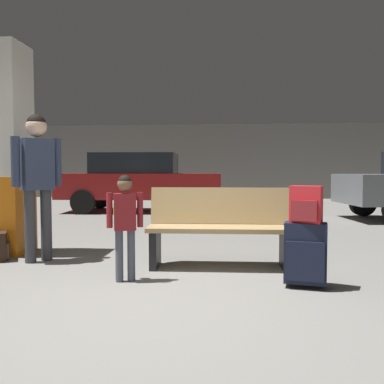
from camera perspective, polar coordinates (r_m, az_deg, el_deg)
The scene contains 10 objects.
ground_plane at distance 7.36m, azimuth -0.21°, elevation -5.87°, with size 18.00×18.00×0.10m, color gray.
garage_back_wall at distance 16.11m, azimuth 2.75°, elevation 4.17°, with size 18.00×0.12×2.80m, color slate.
structural_pillar at distance 5.97m, azimuth -24.07°, elevation 5.12°, with size 0.57×0.57×2.69m.
bench at distance 4.75m, azimuth 3.78°, elevation -4.84°, with size 1.62×0.58×0.89m.
suitcase at distance 4.07m, azimuth 15.10°, elevation -8.01°, with size 0.41×0.29×0.60m.
backpack_bright at distance 4.00m, azimuth 15.17°, elevation -1.68°, with size 0.32×0.27×0.34m.
child at distance 4.14m, azimuth -9.09°, elevation -3.26°, with size 0.34×0.20×1.04m.
adult at distance 5.29m, azimuth -20.23°, elevation 2.67°, with size 0.44×0.46×1.74m.
backpack_dark_floor at distance 5.59m, azimuth -24.55°, elevation -6.76°, with size 0.28×0.32×0.34m.
parked_car_far at distance 11.05m, azimuth -7.05°, elevation 1.56°, with size 4.17×1.93×1.51m.
Camera 1 is at (0.68, -3.23, 1.10)m, focal length 39.39 mm.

